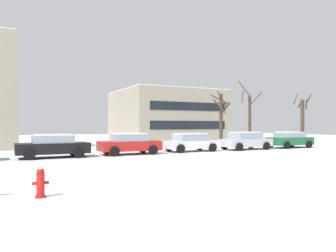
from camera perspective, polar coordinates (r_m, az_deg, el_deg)
name	(u,v)px	position (r m, az deg, el deg)	size (l,w,h in m)	color
ground_plane	(15,185)	(12.43, -24.94, -9.17)	(120.00, 120.00, 0.00)	white
road_surface	(12,171)	(16.16, -25.38, -7.00)	(80.00, 9.54, 0.00)	silver
fire_hydrant	(40,182)	(9.93, -21.16, -9.01)	(0.44, 0.30, 0.86)	red
parked_car_black	(53,146)	(21.58, -19.26, -3.24)	(4.30, 2.11, 1.44)	black
parked_car_red	(130,144)	(22.81, -6.66, -3.03)	(4.17, 2.06, 1.46)	red
parked_car_white	(191,142)	(25.20, 3.93, -2.80)	(4.25, 2.07, 1.39)	white
parked_car_silver	(245,141)	(27.85, 13.19, -2.47)	(4.27, 2.13, 1.45)	silver
parked_car_green	(290,139)	(31.31, 20.25, -2.20)	(4.11, 2.13, 1.42)	#1E6038
tree_far_mid	(302,120)	(37.08, 22.20, 0.95)	(1.87, 1.87, 5.42)	#423326
tree_far_right	(249,117)	(32.30, 13.87, 1.48)	(1.95, 1.89, 6.19)	#423326
tree_far_left	(221,117)	(31.71, 9.15, 1.49)	(2.07, 2.06, 5.22)	#423326
building_far_right	(167,116)	(40.34, -0.20, 1.66)	(11.59, 10.88, 6.16)	#9E937F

